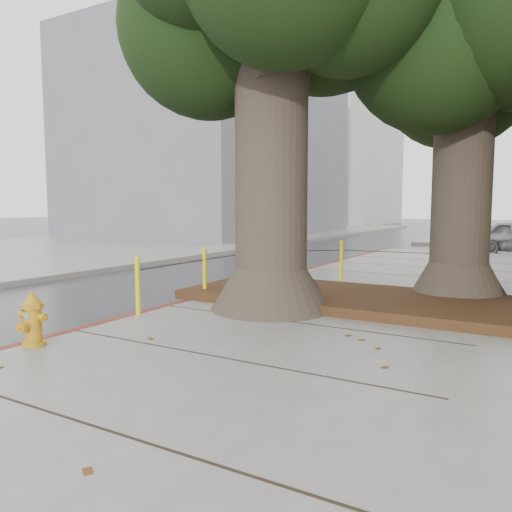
{
  "coord_description": "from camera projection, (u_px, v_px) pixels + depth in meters",
  "views": [
    {
      "loc": [
        3.69,
        -4.62,
        1.89
      ],
      "look_at": [
        -0.26,
        2.13,
        1.1
      ],
      "focal_mm": 35.0,
      "sensor_mm": 36.0,
      "label": 1
    }
  ],
  "objects": [
    {
      "name": "ground",
      "position": [
        186.0,
        363.0,
        6.01
      ],
      "size": [
        140.0,
        140.0,
        0.0
      ],
      "primitive_type": "plane",
      "color": "#28282B",
      "rests_on": "ground"
    },
    {
      "name": "curb_red",
      "position": [
        185.0,
        305.0,
        9.16
      ],
      "size": [
        0.14,
        26.0,
        0.16
      ],
      "primitive_type": "cube",
      "color": "maroon",
      "rests_on": "ground"
    },
    {
      "name": "building_far_white",
      "position": [
        324.0,
        152.0,
        52.45
      ],
      "size": [
        12.0,
        18.0,
        15.0
      ],
      "primitive_type": "cube",
      "color": "silver",
      "rests_on": "ground"
    },
    {
      "name": "planter_bed",
      "position": [
        362.0,
        299.0,
        8.89
      ],
      "size": [
        6.4,
        2.6,
        0.16
      ],
      "primitive_type": "cube",
      "color": "black",
      "rests_on": "sidewalk_main"
    },
    {
      "name": "car_dark",
      "position": [
        272.0,
        232.0,
        25.24
      ],
      "size": [
        2.06,
        4.01,
        1.11
      ],
      "primitive_type": "imported",
      "rotation": [
        0.0,
        0.0,
        0.13
      ],
      "color": "black",
      "rests_on": "ground"
    },
    {
      "name": "building_far_grey",
      "position": [
        214.0,
        141.0,
        31.84
      ],
      "size": [
        12.0,
        16.0,
        12.0
      ],
      "primitive_type": "cube",
      "color": "slate",
      "rests_on": "ground"
    },
    {
      "name": "fire_hydrant",
      "position": [
        33.0,
        319.0,
        6.19
      ],
      "size": [
        0.37,
        0.33,
        0.69
      ],
      "rotation": [
        0.0,
        0.0,
        0.1
      ],
      "color": "orange",
      "rests_on": "sidewalk_main"
    },
    {
      "name": "bollard_ring",
      "position": [
        286.0,
        266.0,
        10.14
      ],
      "size": [
        3.79,
        5.39,
        0.95
      ],
      "color": "yellow",
      "rests_on": "sidewalk_main"
    },
    {
      "name": "tree_far",
      "position": [
        490.0,
        27.0,
        8.76
      ],
      "size": [
        4.5,
        3.8,
        7.17
      ],
      "color": "#4C3F33",
      "rests_on": "sidewalk_main"
    },
    {
      "name": "sidewalk_opposite",
      "position": [
        75.0,
        248.0,
        21.63
      ],
      "size": [
        14.0,
        60.0,
        0.15
      ],
      "primitive_type": "cube",
      "color": "slate",
      "rests_on": "ground"
    }
  ]
}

